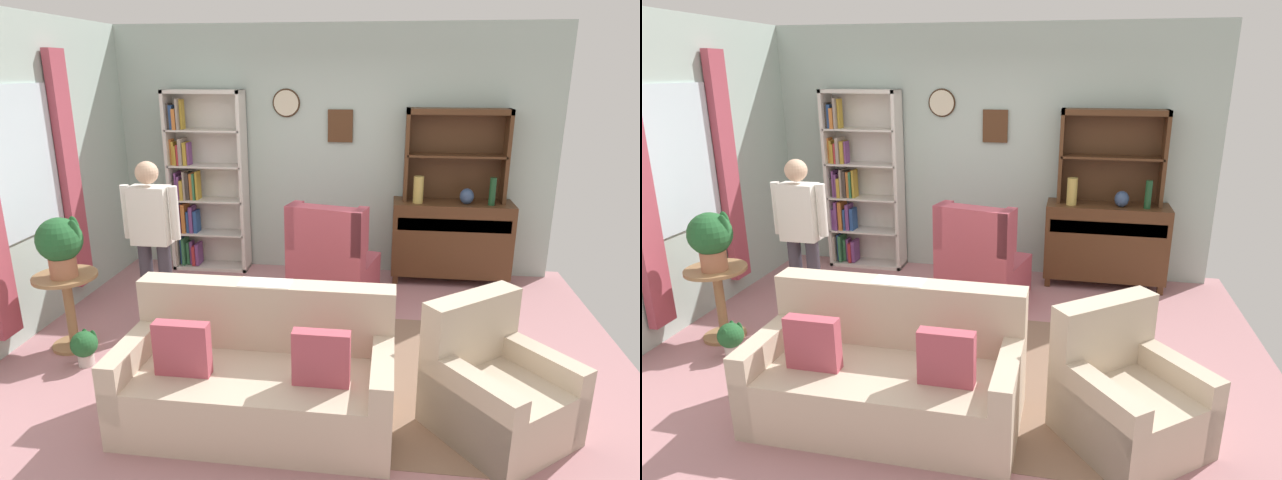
% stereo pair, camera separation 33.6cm
% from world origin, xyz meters
% --- Properties ---
extents(ground_plane, '(5.40, 4.60, 0.02)m').
position_xyz_m(ground_plane, '(0.00, 0.00, -0.01)').
color(ground_plane, '#B27A7F').
extents(wall_back, '(5.00, 0.09, 2.80)m').
position_xyz_m(wall_back, '(-0.00, 2.13, 1.40)').
color(wall_back, '#ADC1B7').
rests_on(wall_back, ground_plane).
extents(wall_left, '(0.16, 4.20, 2.80)m').
position_xyz_m(wall_left, '(-2.52, 0.03, 1.40)').
color(wall_left, '#ADC1B7').
rests_on(wall_left, ground_plane).
extents(area_rug, '(2.29, 2.10, 0.01)m').
position_xyz_m(area_rug, '(0.20, -0.30, 0.00)').
color(area_rug, '#846651').
rests_on(area_rug, ground_plane).
extents(bookshelf, '(0.90, 0.30, 2.10)m').
position_xyz_m(bookshelf, '(-1.53, 1.94, 1.01)').
color(bookshelf, silver).
rests_on(bookshelf, ground_plane).
extents(sideboard, '(1.30, 0.45, 0.92)m').
position_xyz_m(sideboard, '(1.36, 1.86, 0.51)').
color(sideboard, '#4C2D19').
rests_on(sideboard, ground_plane).
extents(sideboard_hutch, '(1.10, 0.26, 1.00)m').
position_xyz_m(sideboard_hutch, '(1.36, 1.97, 1.56)').
color(sideboard_hutch, '#4C2D19').
rests_on(sideboard_hutch, sideboard).
extents(vase_tall, '(0.11, 0.11, 0.29)m').
position_xyz_m(vase_tall, '(0.97, 1.78, 1.07)').
color(vase_tall, tan).
rests_on(vase_tall, sideboard).
extents(vase_round, '(0.15, 0.15, 0.17)m').
position_xyz_m(vase_round, '(1.49, 1.79, 1.01)').
color(vase_round, '#33476B').
rests_on(vase_round, sideboard).
extents(bottle_wine, '(0.07, 0.07, 0.30)m').
position_xyz_m(bottle_wine, '(1.75, 1.77, 1.07)').
color(bottle_wine, '#194223').
rests_on(bottle_wine, sideboard).
extents(couch_floral, '(1.80, 0.86, 0.90)m').
position_xyz_m(couch_floral, '(-0.17, -0.94, 0.31)').
color(couch_floral, beige).
rests_on(couch_floral, ground_plane).
extents(armchair_floral, '(1.07, 1.08, 0.88)m').
position_xyz_m(armchair_floral, '(1.40, -0.86, 0.29)').
color(armchair_floral, beige).
rests_on(armchair_floral, ground_plane).
extents(wingback_chair, '(0.94, 0.96, 1.05)m').
position_xyz_m(wingback_chair, '(0.10, 1.13, 0.38)').
color(wingback_chair, '#B74C5B').
rests_on(wingback_chair, ground_plane).
extents(plant_stand, '(0.52, 0.52, 0.66)m').
position_xyz_m(plant_stand, '(-2.02, -0.14, 0.41)').
color(plant_stand, '#997047').
rests_on(plant_stand, ground_plane).
extents(potted_plant_large, '(0.37, 0.37, 0.51)m').
position_xyz_m(potted_plant_large, '(-1.99, -0.18, 0.96)').
color(potted_plant_large, '#AD6B4C').
rests_on(potted_plant_large, plant_stand).
extents(potted_plant_small, '(0.21, 0.21, 0.29)m').
position_xyz_m(potted_plant_small, '(-1.75, -0.43, 0.17)').
color(potted_plant_small, beige).
rests_on(potted_plant_small, ground_plane).
extents(person_reading, '(0.52, 0.20, 1.56)m').
position_xyz_m(person_reading, '(-1.43, 0.32, 0.91)').
color(person_reading, '#38333D').
rests_on(person_reading, ground_plane).
extents(coffee_table, '(0.80, 0.50, 0.42)m').
position_xyz_m(coffee_table, '(-0.05, -0.06, 0.35)').
color(coffee_table, '#4C2D19').
rests_on(coffee_table, ground_plane).
extents(book_stack, '(0.20, 0.13, 0.08)m').
position_xyz_m(book_stack, '(-0.20, 0.03, 0.46)').
color(book_stack, gray).
rests_on(book_stack, coffee_table).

